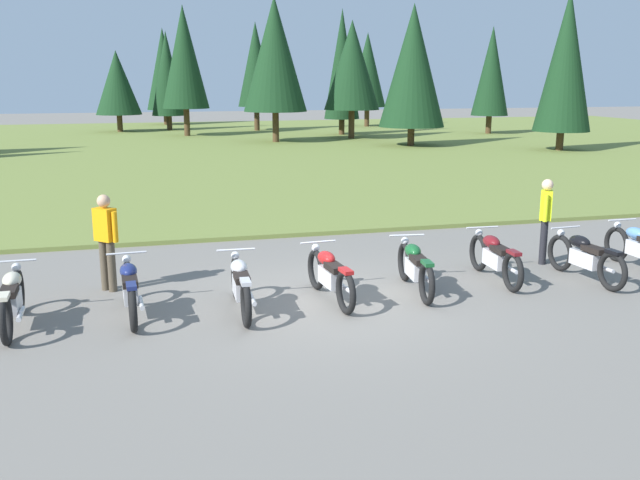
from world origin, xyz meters
name	(u,v)px	position (x,y,z in m)	size (l,w,h in m)	color
ground_plane	(329,301)	(0.00, 0.00, 0.00)	(140.00, 140.00, 0.00)	slate
grass_moorland	(190,148)	(0.00, 26.79, 0.05)	(80.00, 44.00, 0.10)	olive
forest_treeline	(260,65)	(4.53, 31.09, 4.33)	(37.28, 28.47, 8.25)	#47331E
motorcycle_cream	(12,299)	(-4.79, 0.01, 0.44)	(0.62, 2.10, 0.88)	black
motorcycle_navy	(130,289)	(-3.13, 0.08, 0.44)	(0.62, 2.10, 0.88)	black
motorcycle_silver	(241,285)	(-1.48, -0.14, 0.44)	(0.62, 2.10, 0.88)	black
motorcycle_red	(330,275)	(0.02, 0.05, 0.44)	(0.62, 2.10, 0.88)	black
motorcycle_british_green	(415,267)	(1.55, 0.15, 0.44)	(0.62, 2.10, 0.88)	black
motorcycle_maroon	(495,257)	(3.20, 0.42, 0.44)	(0.62, 2.10, 0.88)	black
motorcycle_black	(585,257)	(4.78, 0.01, 0.44)	(0.62, 2.10, 0.88)	black
rider_near_row_end	(106,237)	(-3.49, 1.58, 0.95)	(0.41, 0.42, 1.67)	#4C4233
rider_in_hivis_vest	(545,216)	(4.74, 1.29, 0.95)	(0.38, 0.47, 1.67)	black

